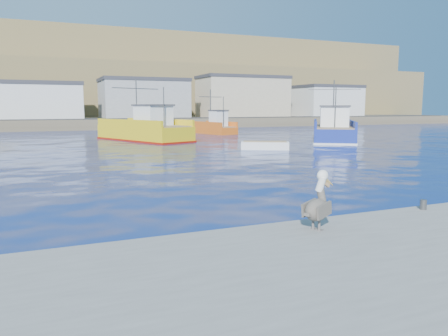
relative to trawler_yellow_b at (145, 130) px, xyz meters
name	(u,v)px	position (x,y,z in m)	size (l,w,h in m)	color
ground	(281,210)	(-2.74, -33.68, -1.10)	(260.00, 260.00, 0.00)	#071759
dock_bollards	(360,212)	(-2.14, -37.08, -0.45)	(36.20, 0.20, 0.30)	#4C4C4C
far_shore	(70,86)	(-2.74, 75.52, 7.88)	(200.00, 81.00, 24.00)	brown
trawler_yellow_b	(145,130)	(0.00, 0.00, 0.00)	(8.68, 13.12, 6.66)	gold
trawler_blue	(333,131)	(18.33, -8.34, -0.05)	(9.87, 11.86, 6.55)	navy
boat_orange	(215,126)	(11.30, 8.11, -0.12)	(4.42, 7.62, 5.93)	#D25815
skiff_mid	(265,146)	(7.18, -13.91, -0.82)	(4.20, 3.15, 0.87)	silver
pelican	(318,205)	(-4.00, -37.69, 0.05)	(1.20, 0.78, 1.52)	#595451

